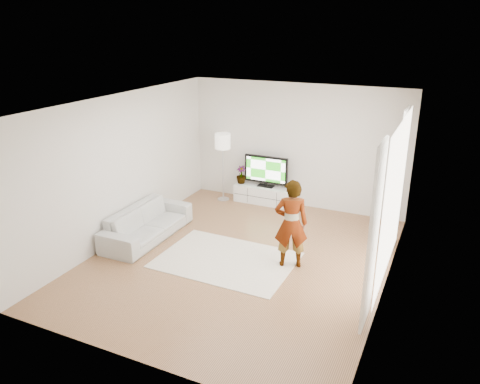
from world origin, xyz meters
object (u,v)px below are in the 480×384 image
at_px(media_console, 265,195).
at_px(sofa, 147,223).
at_px(rug, 226,260).
at_px(floor_lamp, 223,144).
at_px(player, 291,224).
at_px(television, 266,170).

distance_m(media_console, sofa, 3.05).
bearing_deg(rug, media_console, 98.36).
distance_m(sofa, floor_lamp, 2.76).
bearing_deg(player, media_console, -82.05).
bearing_deg(sofa, television, -27.57).
xyz_separation_m(media_console, television, (0.00, 0.03, 0.60)).
distance_m(television, rug, 3.08).
bearing_deg(television, sofa, -117.19).
bearing_deg(floor_lamp, player, -43.77).
xyz_separation_m(television, player, (1.52, -2.64, -0.01)).
relative_size(media_console, television, 1.39).
height_order(media_console, television, television).
bearing_deg(television, player, -60.05).
bearing_deg(rug, sofa, 173.73).
relative_size(media_console, player, 0.93).
distance_m(rug, player, 1.38).
relative_size(rug, player, 1.51).
bearing_deg(media_console, player, -59.79).
bearing_deg(floor_lamp, sofa, -99.15).
height_order(media_console, rug, media_console).
height_order(media_console, player, player).
bearing_deg(player, rug, -6.69).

